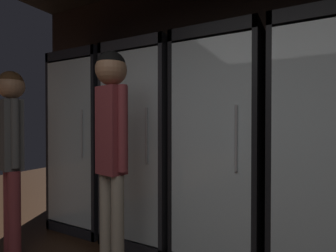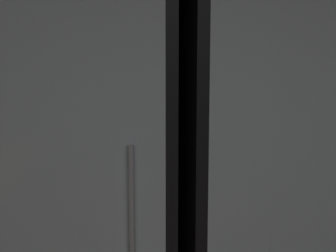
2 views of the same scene
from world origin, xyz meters
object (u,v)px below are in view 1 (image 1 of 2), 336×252
at_px(shopper_far, 12,141).
at_px(cooler_left, 147,146).
at_px(cooler_center, 221,149).
at_px(shopper_near, 111,133).
at_px(cooler_right, 323,154).
at_px(cooler_far_left, 90,142).

bearing_deg(shopper_far, cooler_left, 50.67).
bearing_deg(cooler_center, cooler_left, 179.99).
xyz_separation_m(shopper_near, shopper_far, (-1.01, -0.13, -0.09)).
distance_m(cooler_right, shopper_near, 1.61).
bearing_deg(cooler_far_left, cooler_right, -0.05).
bearing_deg(shopper_near, cooler_center, 55.21).
xyz_separation_m(cooler_right, shopper_far, (-2.38, -0.95, 0.08)).
height_order(cooler_left, shopper_near, cooler_left).
bearing_deg(cooler_center, cooler_far_left, 180.00).
bearing_deg(shopper_near, cooler_far_left, 141.17).
distance_m(cooler_center, shopper_far, 1.85).
xyz_separation_m(cooler_left, shopper_far, (-0.78, -0.95, 0.08)).
relative_size(shopper_near, shopper_far, 1.04).
bearing_deg(cooler_center, shopper_far, -148.88).
height_order(cooler_far_left, shopper_near, cooler_far_left).
height_order(cooler_left, cooler_right, same).
relative_size(cooler_center, cooler_right, 1.00).
xyz_separation_m(cooler_center, shopper_far, (-1.58, -0.95, 0.08)).
distance_m(cooler_far_left, cooler_right, 2.39).
relative_size(cooler_right, shopper_far, 1.21).
height_order(cooler_far_left, cooler_left, same).
bearing_deg(cooler_right, shopper_near, -149.04).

